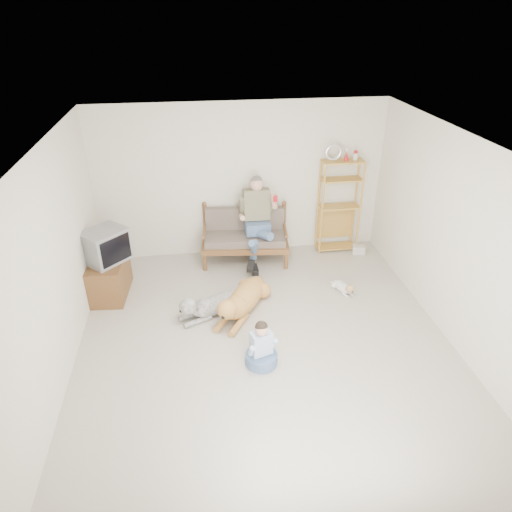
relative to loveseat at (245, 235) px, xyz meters
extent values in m
plane|color=#B8B3A2|center=(-0.01, -2.39, -0.49)|extent=(5.50, 5.50, 0.00)
plane|color=silver|center=(-0.01, -2.39, 2.21)|extent=(5.50, 5.50, 0.00)
plane|color=beige|center=(-0.01, 0.36, 0.86)|extent=(5.00, 0.00, 5.00)
plane|color=beige|center=(-0.01, -5.14, 0.86)|extent=(5.00, 0.00, 5.00)
plane|color=beige|center=(-2.51, -2.39, 0.86)|extent=(0.00, 5.50, 5.50)
plane|color=beige|center=(2.49, -2.39, 0.86)|extent=(0.00, 5.50, 5.50)
cube|color=brown|center=(0.00, -0.07, -0.14)|extent=(1.56, 0.85, 0.10)
cube|color=#66594E|center=(0.00, -0.07, -0.02)|extent=(1.44, 0.74, 0.13)
cube|color=#66594E|center=(0.00, 0.17, 0.21)|extent=(1.38, 0.26, 0.45)
cylinder|color=brown|center=(0.00, 0.23, 0.41)|extent=(1.40, 0.20, 0.05)
cylinder|color=brown|center=(-0.70, -0.37, -0.34)|extent=(0.07, 0.07, 0.30)
cylinder|color=brown|center=(-0.70, 0.23, -0.01)|extent=(0.07, 0.07, 0.95)
cylinder|color=brown|center=(0.70, -0.37, -0.34)|extent=(0.07, 0.07, 0.30)
cylinder|color=brown|center=(0.70, 0.23, -0.01)|extent=(0.07, 0.07, 0.95)
cube|color=slate|center=(0.22, -0.06, 0.18)|extent=(0.42, 0.40, 0.21)
cube|color=#7B7756|center=(0.22, 0.04, 0.55)|extent=(0.44, 0.30, 0.55)
sphere|color=tan|center=(0.22, 0.01, 0.92)|extent=(0.22, 0.22, 0.22)
sphere|color=#55504B|center=(0.22, 0.03, 0.96)|extent=(0.20, 0.20, 0.20)
cylinder|color=red|center=(0.50, -0.19, 0.73)|extent=(0.07, 0.07, 0.09)
cube|color=#C38E3D|center=(1.73, 0.16, 1.20)|extent=(0.72, 0.29, 0.03)
torus|color=silver|center=(1.54, 0.16, 1.36)|extent=(0.30, 0.05, 0.30)
cone|color=red|center=(1.78, 0.16, 1.29)|extent=(0.09, 0.09, 0.15)
cylinder|color=#C38E3D|center=(1.38, 0.02, 0.37)|extent=(0.04, 0.04, 1.70)
cylinder|color=#C38E3D|center=(1.38, 0.29, 0.37)|extent=(0.04, 0.04, 1.70)
cylinder|color=#C38E3D|center=(2.08, 0.02, 0.37)|extent=(0.04, 0.04, 1.70)
cylinder|color=#C38E3D|center=(2.08, 0.29, 0.37)|extent=(0.04, 0.04, 1.70)
cube|color=silver|center=(2.10, -0.08, -0.41)|extent=(0.25, 0.20, 0.14)
cube|color=brown|center=(-2.23, -0.81, -0.19)|extent=(0.57, 0.94, 0.60)
cube|color=brown|center=(-2.47, -1.03, -0.19)|extent=(0.05, 0.40, 0.50)
cube|color=brown|center=(-2.47, -0.59, -0.19)|extent=(0.05, 0.40, 0.50)
cube|color=slate|center=(-2.21, -0.80, 0.37)|extent=(0.77, 0.78, 0.51)
cube|color=black|center=(-2.03, -0.97, 0.37)|extent=(0.38, 0.38, 0.41)
cube|color=silver|center=(-1.26, 0.34, -0.19)|extent=(0.12, 0.02, 0.08)
ellipsoid|color=#C29143|center=(-0.17, -1.47, -0.31)|extent=(0.92, 1.16, 0.35)
sphere|color=#C29143|center=(-0.34, -1.76, -0.29)|extent=(0.35, 0.35, 0.35)
sphere|color=#C29143|center=(-0.49, -2.00, -0.13)|extent=(0.28, 0.28, 0.28)
ellipsoid|color=#C29143|center=(-0.55, -2.10, -0.16)|extent=(0.21, 0.23, 0.11)
cylinder|color=#C29143|center=(0.13, -1.00, -0.42)|extent=(0.14, 0.45, 0.06)
ellipsoid|color=#C29143|center=(-0.55, -1.92, -0.13)|extent=(0.10, 0.11, 0.14)
ellipsoid|color=#C29143|center=(-0.39, -2.02, -0.13)|extent=(0.10, 0.11, 0.14)
ellipsoid|color=silver|center=(-0.55, -1.53, -0.34)|extent=(0.99, 0.68, 0.28)
sphere|color=silver|center=(-0.81, -1.65, -0.32)|extent=(0.28, 0.28, 0.28)
sphere|color=silver|center=(-1.03, -1.75, -0.20)|extent=(0.24, 0.24, 0.24)
ellipsoid|color=silver|center=(-1.13, -1.79, -0.23)|extent=(0.20, 0.17, 0.09)
cylinder|color=silver|center=(-0.12, -1.34, -0.43)|extent=(0.30, 0.30, 0.05)
ellipsoid|color=silver|center=(-1.04, -1.66, -0.20)|extent=(0.09, 0.08, 0.12)
ellipsoid|color=silver|center=(-0.97, -1.81, -0.20)|extent=(0.09, 0.08, 0.12)
ellipsoid|color=white|center=(1.41, -1.24, -0.41)|extent=(0.28, 0.40, 0.15)
sphere|color=white|center=(1.45, -1.35, -0.40)|extent=(0.15, 0.15, 0.15)
sphere|color=tan|center=(1.48, -1.43, -0.34)|extent=(0.13, 0.13, 0.13)
ellipsoid|color=tan|center=(1.50, -1.49, -0.35)|extent=(0.09, 0.11, 0.05)
cylinder|color=white|center=(1.35, -1.07, -0.46)|extent=(0.11, 0.13, 0.02)
cone|color=tan|center=(1.43, -1.44, -0.30)|extent=(0.04, 0.04, 0.05)
cone|color=tan|center=(1.52, -1.41, -0.30)|extent=(0.04, 0.04, 0.05)
torus|color=red|center=(1.48, -1.42, -0.35)|extent=(0.13, 0.13, 0.02)
cylinder|color=slate|center=(-0.12, -2.73, -0.41)|extent=(0.41, 0.41, 0.15)
cube|color=#ADBCCF|center=(-0.12, -2.72, -0.17)|extent=(0.30, 0.24, 0.32)
sphere|color=tan|center=(-0.12, -2.73, 0.06)|extent=(0.17, 0.17, 0.17)
sphere|color=black|center=(-0.12, -2.73, 0.09)|extent=(0.16, 0.16, 0.16)
camera|label=1|loc=(-0.82, -7.13, 3.58)|focal=32.00mm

